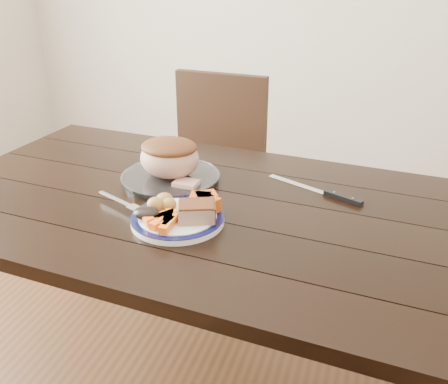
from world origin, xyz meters
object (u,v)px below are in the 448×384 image
(dinner_plate, at_px, (178,219))
(roast_joint, at_px, (170,158))
(serving_platter, at_px, (171,179))
(pork_slice, at_px, (196,212))
(fork, at_px, (123,203))
(dining_table, at_px, (200,229))
(chair_far, at_px, (212,170))
(carving_knife, at_px, (331,194))

(dinner_plate, distance_m, roast_joint, 0.28)
(dinner_plate, bearing_deg, serving_platter, 117.58)
(pork_slice, xyz_separation_m, fork, (-0.23, 0.03, -0.02))
(dining_table, xyz_separation_m, chair_far, (-0.22, 0.74, -0.13))
(dinner_plate, bearing_deg, chair_far, 103.69)
(dinner_plate, relative_size, serving_platter, 0.83)
(serving_platter, xyz_separation_m, fork, (-0.05, -0.21, 0.01))
(roast_joint, distance_m, carving_knife, 0.50)
(serving_platter, height_order, carving_knife, serving_platter)
(serving_platter, distance_m, pork_slice, 0.30)
(pork_slice, distance_m, fork, 0.23)
(carving_knife, bearing_deg, pork_slice, -113.39)
(serving_platter, relative_size, carving_knife, 0.98)
(roast_joint, bearing_deg, pork_slice, -53.51)
(chair_far, relative_size, dinner_plate, 3.77)
(serving_platter, xyz_separation_m, roast_joint, (0.00, 0.00, 0.07))
(chair_far, relative_size, pork_slice, 10.12)
(dining_table, relative_size, serving_platter, 5.60)
(fork, bearing_deg, serving_platter, 100.22)
(serving_platter, xyz_separation_m, carving_knife, (0.49, 0.05, -0.00))
(dining_table, xyz_separation_m, fork, (-0.18, -0.11, 0.11))
(chair_far, height_order, roast_joint, chair_far)
(dining_table, height_order, chair_far, chair_far)
(dinner_plate, bearing_deg, dining_table, 85.09)
(roast_joint, bearing_deg, serving_platter, 0.00)
(roast_joint, relative_size, carving_knife, 0.61)
(dinner_plate, height_order, roast_joint, roast_joint)
(dinner_plate, bearing_deg, carving_knife, 38.10)
(chair_far, height_order, dinner_plate, chair_far)
(dining_table, xyz_separation_m, roast_joint, (-0.14, 0.10, 0.17))
(chair_far, bearing_deg, serving_platter, 101.01)
(dining_table, height_order, serving_platter, serving_platter)
(pork_slice, bearing_deg, serving_platter, 126.49)
(pork_slice, relative_size, roast_joint, 0.50)
(serving_platter, bearing_deg, roast_joint, 0.00)
(dinner_plate, relative_size, fork, 1.45)
(dinner_plate, xyz_separation_m, roast_joint, (-0.12, 0.24, 0.07))
(pork_slice, bearing_deg, dining_table, 107.38)
(chair_far, distance_m, serving_platter, 0.68)
(dining_table, distance_m, carving_knife, 0.40)
(dinner_plate, xyz_separation_m, serving_platter, (-0.12, 0.24, 0.00))
(fork, height_order, carving_knife, fork)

